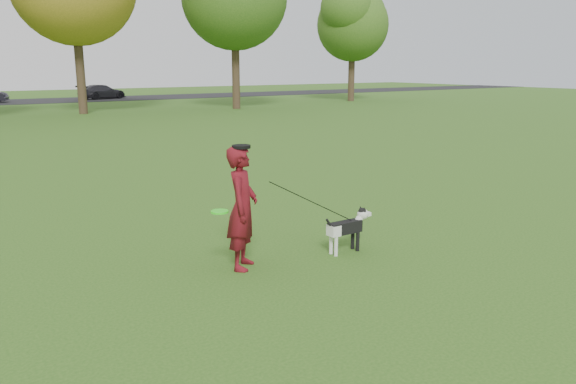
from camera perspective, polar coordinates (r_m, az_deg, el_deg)
ground at (r=8.10m, az=-1.71°, el=-6.77°), size 120.00×120.00×0.00m
man at (r=7.54m, az=-4.66°, el=-1.63°), size 0.71×0.73×1.68m
dog at (r=8.32m, az=6.14°, el=-3.43°), size 0.86×0.17×0.65m
car_right at (r=48.28m, az=-18.38°, el=9.64°), size 4.18×2.72×1.13m
man_held_items at (r=7.96m, az=2.52°, el=-1.05°), size 2.24×0.40×1.25m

